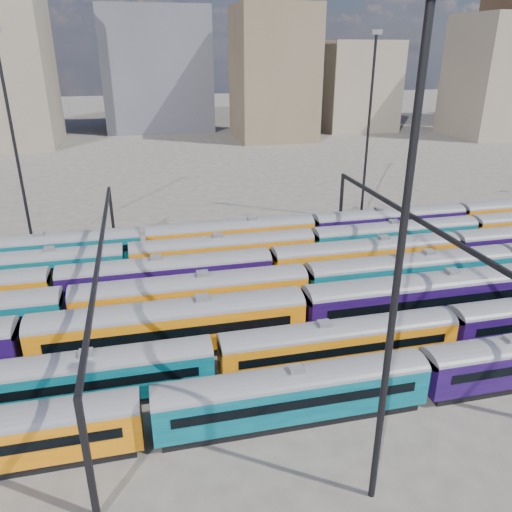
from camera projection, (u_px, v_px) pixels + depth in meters
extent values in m
plane|color=#48423D|center=(321.00, 305.00, 49.00)|extent=(500.00, 500.00, 0.00)
cube|color=black|center=(292.00, 415.00, 33.81)|extent=(17.58, 2.28, 0.65)
cube|color=#053F4B|center=(293.00, 395.00, 33.17)|extent=(18.50, 2.68, 2.68)
cylinder|color=#4C4C51|center=(293.00, 379.00, 32.65)|extent=(18.50, 2.68, 2.68)
cube|color=black|center=(299.00, 405.00, 31.82)|extent=(16.28, 0.06, 0.69)
cube|color=black|center=(287.00, 379.00, 34.27)|extent=(16.28, 0.06, 0.69)
cube|color=slate|center=(294.00, 370.00, 32.38)|extent=(0.93, 0.83, 0.32)
cube|color=black|center=(82.00, 399.00, 35.34)|extent=(17.83, 2.31, 0.66)
cube|color=#053F4B|center=(78.00, 380.00, 34.69)|extent=(18.76, 2.72, 2.72)
cylinder|color=#4C4C51|center=(76.00, 363.00, 34.17)|extent=(18.76, 2.72, 2.72)
cube|color=black|center=(76.00, 388.00, 33.33)|extent=(16.51, 0.06, 0.70)
cube|color=black|center=(79.00, 364.00, 35.81)|extent=(16.51, 0.06, 0.70)
cube|color=slate|center=(74.00, 354.00, 33.89)|extent=(0.94, 0.84, 0.33)
cube|color=black|center=(338.00, 363.00, 39.42)|extent=(17.83, 2.31, 0.66)
cube|color=#B05C07|center=(339.00, 345.00, 38.77)|extent=(18.76, 2.72, 2.72)
cylinder|color=#4C4C51|center=(340.00, 330.00, 38.25)|extent=(18.76, 2.72, 2.72)
cube|color=black|center=(346.00, 351.00, 37.40)|extent=(16.51, 0.06, 0.70)
cube|color=black|center=(333.00, 332.00, 39.88)|extent=(16.51, 0.06, 0.70)
cube|color=slate|center=(341.00, 322.00, 37.97)|extent=(0.94, 0.84, 0.33)
cube|color=black|center=(173.00, 348.00, 41.25)|extent=(20.76, 2.69, 0.76)
cube|color=#B05C07|center=(171.00, 328.00, 40.49)|extent=(21.85, 3.17, 3.17)
cylinder|color=#4C4C51|center=(170.00, 311.00, 39.88)|extent=(21.85, 3.17, 3.17)
cube|color=black|center=(172.00, 334.00, 38.90)|extent=(19.23, 0.06, 0.82)
cube|color=black|center=(169.00, 314.00, 41.79)|extent=(19.23, 0.06, 0.82)
cube|color=slate|center=(169.00, 301.00, 39.56)|extent=(1.09, 0.98, 0.38)
cube|color=black|center=(418.00, 318.00, 45.97)|extent=(20.76, 2.69, 0.76)
cube|color=black|center=(421.00, 299.00, 45.22)|extent=(21.85, 3.17, 3.17)
cylinder|color=#4C4C51|center=(423.00, 283.00, 44.61)|extent=(21.85, 3.17, 3.17)
cube|color=black|center=(431.00, 303.00, 43.63)|extent=(19.23, 0.06, 0.82)
cube|color=black|center=(412.00, 287.00, 46.51)|extent=(19.23, 0.06, 0.82)
cube|color=slate|center=(424.00, 274.00, 44.28)|extent=(1.09, 0.98, 0.38)
cube|color=black|center=(193.00, 316.00, 46.23)|extent=(20.09, 2.61, 0.74)
cube|color=#B05C07|center=(192.00, 298.00, 45.50)|extent=(21.15, 3.07, 3.07)
cylinder|color=#4C4C51|center=(191.00, 283.00, 44.91)|extent=(21.15, 3.07, 3.07)
cube|color=black|center=(194.00, 302.00, 43.96)|extent=(18.61, 0.06, 0.79)
cube|color=black|center=(190.00, 287.00, 46.75)|extent=(18.61, 0.06, 0.79)
cube|color=slate|center=(191.00, 275.00, 44.59)|extent=(1.06, 0.95, 0.37)
cube|color=black|center=(406.00, 292.00, 50.80)|extent=(20.09, 2.61, 0.74)
cube|color=#053F4B|center=(409.00, 275.00, 50.07)|extent=(21.15, 3.07, 3.07)
cylinder|color=#4C4C51|center=(410.00, 261.00, 49.48)|extent=(21.15, 3.07, 3.07)
cube|color=black|center=(417.00, 278.00, 48.53)|extent=(18.61, 0.06, 0.79)
cube|color=black|center=(401.00, 266.00, 51.33)|extent=(18.61, 0.06, 0.79)
cube|color=slate|center=(411.00, 254.00, 49.17)|extent=(1.06, 0.95, 0.37)
cube|color=black|center=(169.00, 295.00, 50.32)|extent=(19.67, 2.55, 0.72)
cube|color=black|center=(168.00, 278.00, 49.61)|extent=(20.71, 3.00, 3.00)
cylinder|color=#4C4C51|center=(167.00, 264.00, 49.03)|extent=(20.71, 3.00, 3.00)
cube|color=black|center=(168.00, 281.00, 48.10)|extent=(18.22, 0.06, 0.78)
cube|color=black|center=(166.00, 269.00, 50.84)|extent=(18.22, 0.06, 0.78)
cube|color=slate|center=(166.00, 257.00, 48.72)|extent=(1.04, 0.93, 0.36)
cube|color=black|center=(364.00, 275.00, 54.81)|extent=(19.67, 2.55, 0.72)
cube|color=#B05C07|center=(366.00, 259.00, 54.09)|extent=(20.71, 3.00, 3.00)
cylinder|color=#4C4C51|center=(367.00, 246.00, 53.51)|extent=(20.71, 3.00, 3.00)
cube|color=black|center=(372.00, 261.00, 52.58)|extent=(18.22, 0.06, 0.78)
cube|color=black|center=(360.00, 251.00, 55.32)|extent=(18.22, 0.06, 0.78)
cube|color=slate|center=(368.00, 239.00, 53.21)|extent=(1.04, 0.93, 0.36)
cube|color=black|center=(26.00, 288.00, 51.79)|extent=(19.27, 2.50, 0.71)
cube|color=#053F4B|center=(22.00, 272.00, 51.09)|extent=(20.28, 2.94, 2.94)
cylinder|color=#4C4C51|center=(20.00, 259.00, 50.52)|extent=(20.28, 2.94, 2.94)
cube|color=black|center=(19.00, 275.00, 49.61)|extent=(17.85, 0.06, 0.76)
cube|color=black|center=(24.00, 263.00, 52.29)|extent=(17.85, 0.06, 0.76)
cube|color=slate|center=(18.00, 251.00, 50.22)|extent=(1.01, 0.91, 0.35)
cube|color=black|center=(224.00, 269.00, 56.18)|extent=(19.27, 2.50, 0.71)
cube|color=#B05C07|center=(223.00, 254.00, 55.48)|extent=(20.28, 2.94, 2.94)
cylinder|color=#4C4C51|center=(223.00, 242.00, 54.92)|extent=(20.28, 2.94, 2.94)
cube|color=black|center=(226.00, 256.00, 54.01)|extent=(17.85, 0.06, 0.76)
cube|color=black|center=(221.00, 246.00, 56.69)|extent=(17.85, 0.06, 0.76)
cube|color=slate|center=(223.00, 235.00, 54.62)|extent=(1.01, 0.91, 0.35)
cube|color=black|center=(393.00, 253.00, 60.58)|extent=(19.27, 2.50, 0.71)
cube|color=#053F4B|center=(395.00, 239.00, 59.88)|extent=(20.28, 2.94, 2.94)
cylinder|color=#4C4C51|center=(396.00, 227.00, 59.31)|extent=(20.28, 2.94, 2.94)
cube|color=black|center=(401.00, 241.00, 58.40)|extent=(17.85, 0.06, 0.76)
cube|color=black|center=(389.00, 232.00, 61.08)|extent=(17.85, 0.06, 0.76)
cube|color=slate|center=(397.00, 221.00, 59.01)|extent=(1.01, 0.91, 0.35)
cube|color=black|center=(52.00, 267.00, 56.68)|extent=(19.21, 2.49, 0.71)
cube|color=#053F4B|center=(49.00, 252.00, 55.98)|extent=(20.22, 2.93, 2.93)
cylinder|color=#4C4C51|center=(47.00, 240.00, 55.42)|extent=(20.22, 2.93, 2.93)
cube|color=black|center=(46.00, 254.00, 54.51)|extent=(17.79, 0.06, 0.76)
cube|color=black|center=(50.00, 245.00, 57.18)|extent=(17.79, 0.06, 0.76)
cube|color=slate|center=(46.00, 234.00, 55.12)|extent=(1.01, 0.91, 0.35)
cube|color=black|center=(231.00, 251.00, 61.06)|extent=(19.21, 2.49, 0.71)
cube|color=#B05C07|center=(231.00, 238.00, 60.36)|extent=(20.22, 2.93, 2.93)
cylinder|color=#4C4C51|center=(231.00, 226.00, 59.80)|extent=(20.22, 2.93, 2.93)
cube|color=black|center=(233.00, 239.00, 58.89)|extent=(17.79, 0.06, 0.76)
cube|color=black|center=(229.00, 231.00, 61.56)|extent=(17.79, 0.06, 0.76)
cube|color=slate|center=(231.00, 220.00, 59.50)|extent=(1.01, 0.91, 0.35)
cube|color=black|center=(387.00, 238.00, 65.44)|extent=(19.21, 2.49, 0.71)
cube|color=black|center=(389.00, 225.00, 64.74)|extent=(20.22, 2.93, 2.93)
cylinder|color=#4C4C51|center=(390.00, 214.00, 64.18)|extent=(20.22, 2.93, 2.93)
cube|color=black|center=(394.00, 226.00, 63.27)|extent=(17.79, 0.06, 0.76)
cube|color=black|center=(384.00, 219.00, 65.94)|extent=(17.79, 0.06, 0.76)
cube|color=slate|center=(391.00, 208.00, 63.88)|extent=(1.01, 0.91, 0.35)
cube|color=black|center=(88.00, 461.00, 25.28)|extent=(0.35, 0.35, 8.00)
cube|color=black|center=(112.00, 219.00, 61.24)|extent=(0.35, 0.35, 8.00)
cube|color=black|center=(100.00, 249.00, 41.80)|extent=(0.30, 40.00, 0.45)
cube|color=black|center=(341.00, 203.00, 67.55)|extent=(0.35, 0.35, 8.00)
cube|color=black|center=(423.00, 223.00, 48.11)|extent=(0.30, 40.00, 0.45)
cylinder|color=black|center=(16.00, 150.00, 57.66)|extent=(0.36, 0.36, 25.00)
cylinder|color=black|center=(395.00, 298.00, 23.37)|extent=(0.36, 0.36, 25.00)
cylinder|color=black|center=(368.00, 133.00, 68.93)|extent=(0.36, 0.36, 25.00)
cube|color=slate|center=(377.00, 32.00, 64.01)|extent=(1.40, 0.50, 0.60)
cube|color=#38383F|center=(156.00, 70.00, 151.03)|extent=(31.45, 23.82, 34.83)
cube|color=brown|center=(273.00, 74.00, 134.15)|extent=(20.53, 21.40, 33.97)
cube|color=#665B4C|center=(355.00, 86.00, 152.12)|extent=(21.40, 20.66, 25.64)
cube|color=#665B4C|center=(488.00, 77.00, 138.25)|extent=(16.30, 22.06, 32.15)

